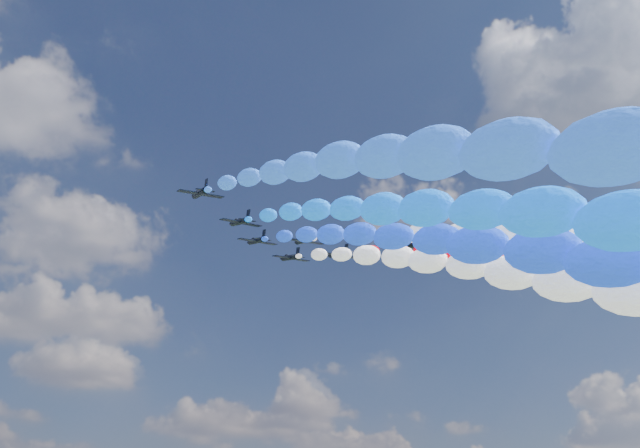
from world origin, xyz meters
name	(u,v)px	position (x,y,z in m)	size (l,w,h in m)	color
jet_0	(200,193)	(-27.38, -4.86, 104.75)	(7.80, 10.46, 2.31)	black
trail_0	(413,184)	(-27.38, -70.77, 80.38)	(6.94, 130.13, 53.65)	blue
jet_1	(240,222)	(-16.30, 4.91, 104.75)	(7.80, 10.46, 2.31)	black
trail_1	(451,235)	(-16.30, -61.01, 80.38)	(6.94, 130.13, 53.65)	#0F6AFF
jet_2	(257,241)	(-9.53, 13.29, 104.75)	(7.80, 10.46, 2.31)	black
trail_2	(457,265)	(-9.53, -52.62, 80.38)	(6.94, 130.13, 53.65)	blue
jet_3	(304,240)	(-1.09, 8.96, 104.75)	(7.80, 10.46, 2.31)	black
trail_3	(536,265)	(-1.09, -56.96, 80.38)	(6.94, 130.13, 53.65)	white
jet_4	(290,257)	(0.80, 19.91, 104.75)	(7.80, 10.46, 2.31)	black
trail_4	(492,290)	(0.80, -46.01, 80.38)	(6.94, 130.13, 53.65)	white
jet_5	(338,254)	(8.98, 13.57, 104.75)	(7.80, 10.46, 2.31)	black
trail_5	(573,285)	(8.98, -52.34, 80.38)	(6.94, 130.13, 53.65)	red
jet_6	(405,246)	(18.76, 2.83, 104.75)	(7.80, 10.46, 2.31)	black
jet_7	(457,241)	(26.55, -4.26, 104.75)	(7.80, 10.46, 2.31)	black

